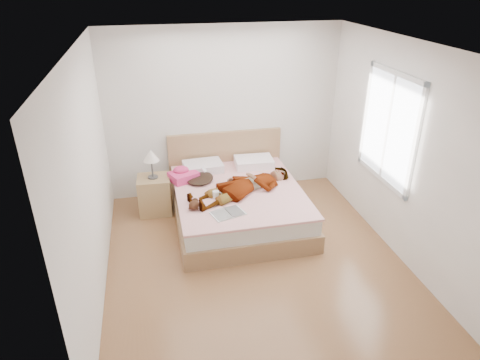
{
  "coord_description": "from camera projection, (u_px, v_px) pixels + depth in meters",
  "views": [
    {
      "loc": [
        -1.11,
        -4.24,
        3.27
      ],
      "look_at": [
        0.0,
        0.85,
        0.7
      ],
      "focal_mm": 32.0,
      "sensor_mm": 36.0,
      "label": 1
    }
  ],
  "objects": [
    {
      "name": "room_shell",
      "position": [
        389.0,
        128.0,
        5.32
      ],
      "size": [
        4.0,
        4.0,
        4.0
      ],
      "color": "white",
      "rests_on": "ground"
    },
    {
      "name": "ground",
      "position": [
        254.0,
        259.0,
        5.38
      ],
      "size": [
        4.0,
        4.0,
        0.0
      ],
      "primitive_type": "plane",
      "color": "#56331A",
      "rests_on": "ground"
    },
    {
      "name": "magazine",
      "position": [
        228.0,
        213.0,
        5.38
      ],
      "size": [
        0.47,
        0.37,
        0.02
      ],
      "color": "white",
      "rests_on": "bed"
    },
    {
      "name": "bed",
      "position": [
        237.0,
        201.0,
        6.16
      ],
      "size": [
        1.8,
        2.08,
        1.0
      ],
      "color": "olive",
      "rests_on": "ground"
    },
    {
      "name": "nightstand",
      "position": [
        155.0,
        192.0,
        6.28
      ],
      "size": [
        0.49,
        0.44,
        1.0
      ],
      "color": "olive",
      "rests_on": "ground"
    },
    {
      "name": "phone",
      "position": [
        204.0,
        170.0,
        6.13
      ],
      "size": [
        0.08,
        0.1,
        0.05
      ],
      "primitive_type": "cube",
      "rotation": [
        0.44,
        0.0,
        0.43
      ],
      "color": "silver",
      "rests_on": "bed"
    },
    {
      "name": "woman",
      "position": [
        244.0,
        183.0,
        5.91
      ],
      "size": [
        1.73,
        1.22,
        0.22
      ],
      "primitive_type": "imported",
      "rotation": [
        0.0,
        0.0,
        -1.15
      ],
      "color": "white",
      "rests_on": "bed"
    },
    {
      "name": "towel",
      "position": [
        183.0,
        175.0,
        6.21
      ],
      "size": [
        0.48,
        0.44,
        0.2
      ],
      "color": "#F84373",
      "rests_on": "bed"
    },
    {
      "name": "hair",
      "position": [
        199.0,
        178.0,
        6.23
      ],
      "size": [
        0.45,
        0.54,
        0.07
      ],
      "primitive_type": "ellipsoid",
      "rotation": [
        0.0,
        0.0,
        -0.1
      ],
      "color": "black",
      "rests_on": "bed"
    },
    {
      "name": "coffee_mug",
      "position": [
        216.0,
        194.0,
        5.73
      ],
      "size": [
        0.13,
        0.1,
        0.1
      ],
      "color": "white",
      "rests_on": "bed"
    },
    {
      "name": "plush_toy",
      "position": [
        194.0,
        204.0,
        5.47
      ],
      "size": [
        0.17,
        0.23,
        0.12
      ],
      "color": "black",
      "rests_on": "bed"
    }
  ]
}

